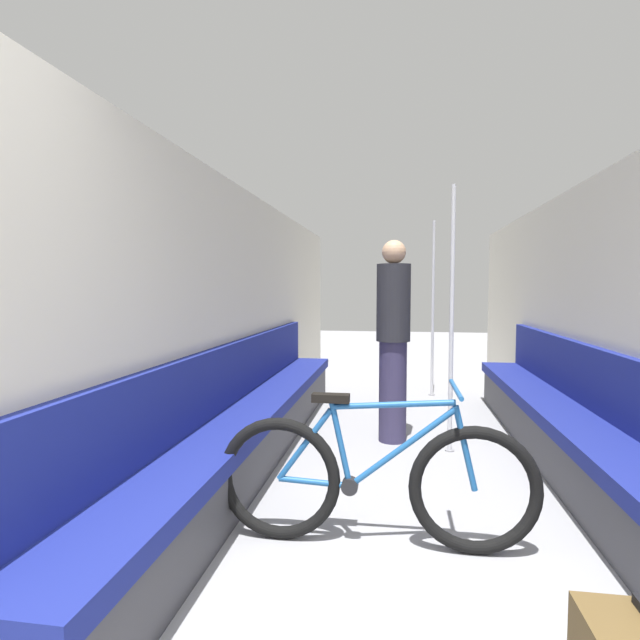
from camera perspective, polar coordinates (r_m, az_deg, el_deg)
wall_left at (r=4.15m, az=-10.71°, el=0.10°), size 0.10×9.44×2.25m
wall_right at (r=4.20m, az=30.30°, el=-0.30°), size 0.10×9.44×2.25m
bench_seat_row_left at (r=4.04m, az=-7.98°, el=-11.68°), size 0.46×5.13×0.94m
bench_seat_row_right at (r=4.08m, az=27.48°, el=-11.91°), size 0.46×5.13×0.94m
bicycle at (r=2.79m, az=6.16°, el=-17.82°), size 1.71×0.46×0.87m
grab_pole_near at (r=4.29m, az=14.80°, el=-0.35°), size 0.08×0.08×2.23m
grab_pole_far at (r=6.50m, az=12.77°, el=1.02°), size 0.08×0.08×2.23m
passenger_standing at (r=4.49m, az=8.36°, el=-2.03°), size 0.30×0.30×1.80m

